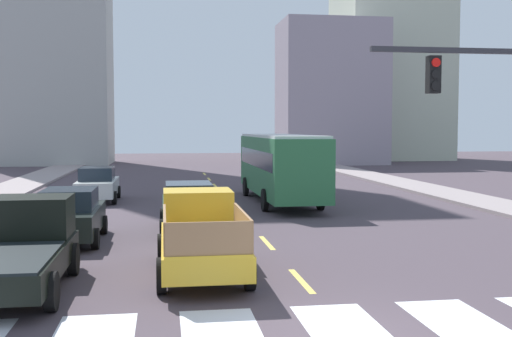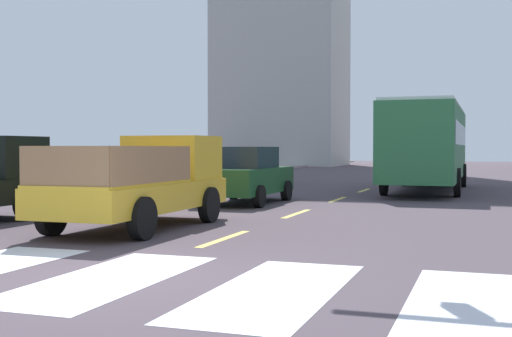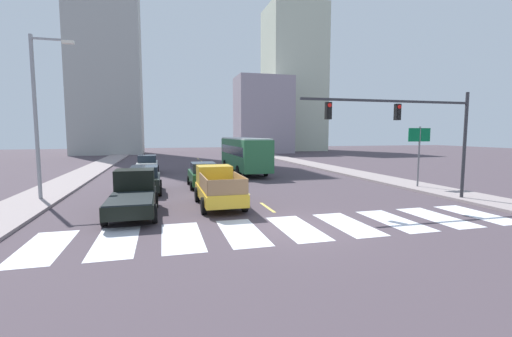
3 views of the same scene
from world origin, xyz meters
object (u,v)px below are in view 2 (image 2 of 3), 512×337
object	(u,v)px
city_bus	(427,141)
pickup_stakebed	(147,183)
sedan_far	(107,175)
sedan_near_right	(232,166)
sedan_near_left	(245,175)

from	to	relation	value
city_bus	pickup_stakebed	bearing A→B (deg)	-109.86
city_bus	sedan_far	size ratio (longest dim) A/B	2.45
pickup_stakebed	sedan_near_right	world-z (taller)	pickup_stakebed
pickup_stakebed	sedan_near_right	bearing A→B (deg)	103.71
sedan_near_right	sedan_far	bearing A→B (deg)	-87.96
city_bus	sedan_near_left	world-z (taller)	city_bus
pickup_stakebed	sedan_far	bearing A→B (deg)	128.38
city_bus	sedan_near_left	size ratio (longest dim) A/B	2.45
sedan_far	sedan_near_left	bearing A→B (deg)	25.46
pickup_stakebed	city_bus	world-z (taller)	city_bus
sedan_near_left	pickup_stakebed	bearing A→B (deg)	-90.98
sedan_near_left	sedan_near_right	bearing A→B (deg)	111.77
city_bus	sedan_near_right	distance (m)	9.11
pickup_stakebed	sedan_far	xyz separation A→B (m)	(-3.86, 4.73, -0.08)
sedan_near_right	city_bus	bearing A→B (deg)	-11.14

